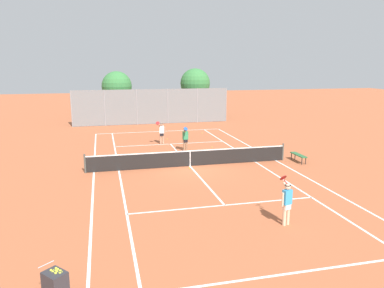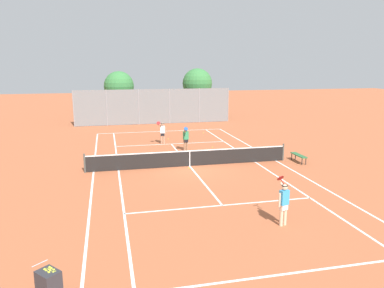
{
  "view_description": "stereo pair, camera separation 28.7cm",
  "coord_description": "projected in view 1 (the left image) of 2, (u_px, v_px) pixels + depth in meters",
  "views": [
    {
      "loc": [
        -4.9,
        -20.7,
        5.92
      ],
      "look_at": [
        0.48,
        1.5,
        1.0
      ],
      "focal_mm": 35.0,
      "sensor_mm": 36.0,
      "label": 1
    },
    {
      "loc": [
        -4.62,
        -20.76,
        5.92
      ],
      "look_at": [
        0.48,
        1.5,
        1.0
      ],
      "focal_mm": 35.0,
      "sensor_mm": 36.0,
      "label": 2
    }
  ],
  "objects": [
    {
      "name": "court_line_markings",
      "position": [
        190.0,
        166.0,
        22.04
      ],
      "size": [
        11.1,
        23.9,
        0.01
      ],
      "color": "white",
      "rests_on": "ground"
    },
    {
      "name": "player_far_left",
      "position": [
        162.0,
        132.0,
        27.95
      ],
      "size": [
        0.77,
        0.71,
        1.77
      ],
      "color": "tan",
      "rests_on": "ground"
    },
    {
      "name": "player_near_side",
      "position": [
        287.0,
        201.0,
        13.85
      ],
      "size": [
        0.51,
        0.85,
        1.77
      ],
      "color": "beige",
      "rests_on": "ground"
    },
    {
      "name": "loose_tennis_ball_0",
      "position": [
        189.0,
        168.0,
        21.52
      ],
      "size": [
        0.07,
        0.07,
        0.07
      ],
      "primitive_type": "sphere",
      "color": "#D1DB33",
      "rests_on": "ground"
    },
    {
      "name": "loose_tennis_ball_3",
      "position": [
        167.0,
        139.0,
        29.82
      ],
      "size": [
        0.07,
        0.07,
        0.07
      ],
      "primitive_type": "sphere",
      "color": "#D1DB33",
      "rests_on": "ground"
    },
    {
      "name": "ground_plane",
      "position": [
        190.0,
        166.0,
        22.04
      ],
      "size": [
        120.0,
        120.0,
        0.0
      ],
      "primitive_type": "plane",
      "color": "#B25B38"
    },
    {
      "name": "loose_tennis_ball_1",
      "position": [
        213.0,
        153.0,
        25.03
      ],
      "size": [
        0.07,
        0.07,
        0.07
      ],
      "primitive_type": "sphere",
      "color": "#D1DB33",
      "rests_on": "ground"
    },
    {
      "name": "tennis_net",
      "position": [
        190.0,
        158.0,
        21.93
      ],
      "size": [
        12.0,
        0.1,
        1.07
      ],
      "color": "#474C47",
      "rests_on": "ground"
    },
    {
      "name": "player_far_right",
      "position": [
        185.0,
        138.0,
        25.65
      ],
      "size": [
        0.52,
        0.85,
        1.77
      ],
      "color": "#936B4C",
      "rests_on": "ground"
    },
    {
      "name": "tree_behind_right",
      "position": [
        195.0,
        84.0,
        41.41
      ],
      "size": [
        3.28,
        3.28,
        5.42
      ],
      "color": "brown",
      "rests_on": "ground"
    },
    {
      "name": "loose_tennis_ball_2",
      "position": [
        212.0,
        147.0,
        26.91
      ],
      "size": [
        0.07,
        0.07,
        0.07
      ],
      "primitive_type": "sphere",
      "color": "#D1DB33",
      "rests_on": "ground"
    },
    {
      "name": "ball_cart",
      "position": [
        55.0,
        284.0,
        9.34
      ],
      "size": [
        0.76,
        0.77,
        0.96
      ],
      "color": "#2D2D33",
      "rests_on": "ground"
    },
    {
      "name": "loose_tennis_ball_4",
      "position": [
        202.0,
        133.0,
        32.46
      ],
      "size": [
        0.07,
        0.07,
        0.07
      ],
      "primitive_type": "sphere",
      "color": "#D1DB33",
      "rests_on": "ground"
    },
    {
      "name": "courtside_bench",
      "position": [
        299.0,
        155.0,
        22.95
      ],
      "size": [
        0.36,
        1.5,
        0.47
      ],
      "color": "#2D6638",
      "rests_on": "ground"
    },
    {
      "name": "back_fence",
      "position": [
        152.0,
        107.0,
        37.08
      ],
      "size": [
        15.47,
        0.08,
        3.49
      ],
      "color": "gray",
      "rests_on": "ground"
    },
    {
      "name": "tree_behind_left",
      "position": [
        117.0,
        87.0,
        39.1
      ],
      "size": [
        3.12,
        3.12,
        5.16
      ],
      "color": "brown",
      "rests_on": "ground"
    }
  ]
}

